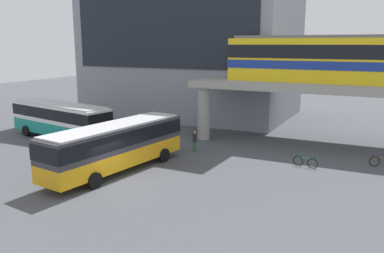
% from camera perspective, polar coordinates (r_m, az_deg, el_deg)
% --- Properties ---
extents(ground_plane, '(120.00, 120.00, 0.00)m').
position_cam_1_polar(ground_plane, '(33.22, -0.69, -2.94)').
color(ground_plane, '#47494F').
extents(station_building, '(23.32, 14.67, 21.72)m').
position_cam_1_polar(station_building, '(48.86, 0.04, 14.62)').
color(station_building, gray).
rests_on(station_building, ground_plane).
extents(elevated_platform, '(29.65, 7.23, 5.23)m').
position_cam_1_polar(elevated_platform, '(35.00, 24.56, 4.33)').
color(elevated_platform, '#9E9B93').
rests_on(elevated_platform, ground_plane).
extents(train, '(24.16, 2.96, 3.84)m').
position_cam_1_polar(train, '(34.80, 25.09, 8.65)').
color(train, yellow).
rests_on(train, elevated_platform).
extents(bus_main, '(4.05, 11.29, 3.22)m').
position_cam_1_polar(bus_main, '(27.00, -10.78, -2.25)').
color(bus_main, orange).
rests_on(bus_main, ground_plane).
extents(bus_secondary, '(11.32, 4.52, 3.22)m').
position_cam_1_polar(bus_secondary, '(37.48, -18.25, 1.27)').
color(bus_secondary, teal).
rests_on(bus_secondary, ground_plane).
extents(bicycle_green, '(1.76, 0.43, 1.04)m').
position_cam_1_polar(bicycle_green, '(29.01, 15.80, -4.85)').
color(bicycle_green, black).
rests_on(bicycle_green, ground_plane).
extents(bicycle_brown, '(1.66, 0.79, 1.04)m').
position_cam_1_polar(bicycle_brown, '(31.02, 25.41, -4.49)').
color(bicycle_brown, black).
rests_on(bicycle_brown, ground_plane).
extents(pedestrian_by_bike_rack, '(0.32, 0.43, 1.63)m').
position_cam_1_polar(pedestrian_by_bike_rack, '(31.81, 0.42, -2.19)').
color(pedestrian_by_bike_rack, '#33663F').
rests_on(pedestrian_by_bike_rack, ground_plane).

